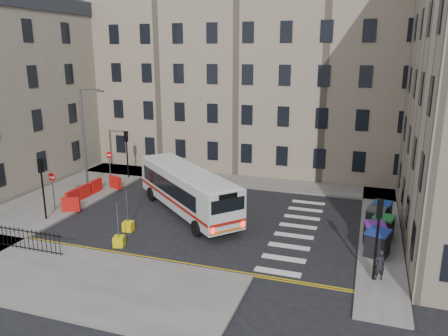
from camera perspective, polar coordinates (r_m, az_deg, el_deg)
The scene contains 23 objects.
ground at distance 29.15m, azimuth 1.69°, elevation -6.92°, with size 120.00×120.00×0.00m, color black.
pavement_north at distance 38.70m, azimuth -3.11°, elevation -1.26°, with size 36.00×3.20×0.15m, color slate.
pavement_east at distance 31.81m, azimuth 19.68°, elevation -5.78°, with size 2.40×26.00×0.15m, color slate.
pavement_west at distance 36.27m, azimuth -19.52°, elevation -3.24°, with size 6.00×22.00×0.15m, color slate.
pavement_sw at distance 24.25m, azimuth -22.27°, elevation -12.63°, with size 20.00×6.00×0.15m, color slate.
terrace_north at distance 44.03m, azimuth -1.12°, elevation 12.02°, with size 38.30×10.80×17.20m.
traffic_light_east at distance 21.92m, azimuth 19.48°, elevation -7.30°, with size 0.28×0.22×4.10m.
traffic_light_nw at distance 38.81m, azimuth -12.59°, elevation 2.70°, with size 0.28×0.22×4.10m.
traffic_light_sw at distance 30.59m, azimuth -22.69°, elevation -1.37°, with size 0.28×0.22×4.10m.
streetlamp at distance 35.41m, azimuth -17.85°, elevation 3.61°, with size 0.50×0.22×8.14m.
no_entry_north at distance 37.60m, azimuth -14.74°, elevation 0.94°, with size 0.60×0.08×3.00m.
no_entry_south at distance 32.21m, azimuth -21.49°, elevation -1.94°, with size 0.60×0.08×3.00m.
roadworks_barriers at distance 34.46m, azimuth -17.26°, elevation -2.98°, with size 1.66×6.26×1.00m.
iron_railings at distance 27.90m, azimuth -26.72°, elevation -7.96°, with size 7.80×0.04×1.20m.
bus at distance 30.12m, azimuth -4.84°, elevation -2.70°, with size 9.99×9.26×3.03m.
wheelie_bin_a at distance 25.29m, azimuth 19.43°, elevation -9.21°, with size 1.46×1.57×1.42m.
wheelie_bin_b at distance 26.22m, azimuth 19.05°, elevation -8.31°, with size 1.28×1.43×1.41m.
wheelie_bin_c at distance 27.48m, azimuth 20.04°, elevation -7.33°, with size 1.38×1.50×1.41m.
wheelie_bin_d at distance 28.78m, azimuth 19.20°, elevation -6.28°, with size 1.30×1.42×1.37m.
wheelie_bin_e at distance 30.04m, azimuth 19.90°, elevation -5.45°, with size 1.34×1.46×1.37m.
pedestrian at distance 22.77m, azimuth 19.62°, elevation -11.84°, with size 0.56×0.37×1.55m, color black.
bollard_yellow at distance 28.15m, azimuth -12.39°, elevation -7.44°, with size 0.60×0.60×0.60m, color yellow.
bollard_chevron at distance 26.15m, azimuth -13.55°, elevation -9.29°, with size 0.60×0.60×0.60m, color #D0CA0C.
Camera 1 is at (7.81, -25.91, 10.84)m, focal length 35.00 mm.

